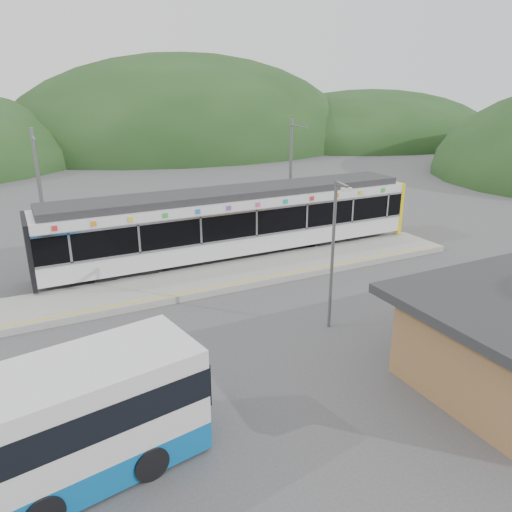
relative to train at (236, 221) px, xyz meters
name	(u,v)px	position (x,y,z in m)	size (l,w,h in m)	color
ground	(248,307)	(-2.17, -6.00, -2.06)	(120.00, 120.00, 0.00)	#4C4C4F
hills	(306,250)	(4.02, -0.71, -2.06)	(146.00, 149.00, 26.00)	#1E3D19
platform	(218,278)	(-2.17, -2.70, -1.91)	(26.00, 3.20, 0.30)	#9E9E99
yellow_line	(229,284)	(-2.17, -4.00, -1.76)	(26.00, 0.10, 0.01)	yellow
train	(236,221)	(0.00, 0.00, 0.00)	(20.44, 3.01, 3.74)	black
catenary_mast_west	(41,199)	(-9.17, 2.56, 1.58)	(0.18, 1.80, 7.00)	slate
catenary_mast_east	(291,176)	(4.83, 2.56, 1.58)	(0.18, 1.80, 7.00)	slate
lamp_post	(335,243)	(-0.14, -9.12, 1.37)	(0.38, 1.04, 5.74)	slate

